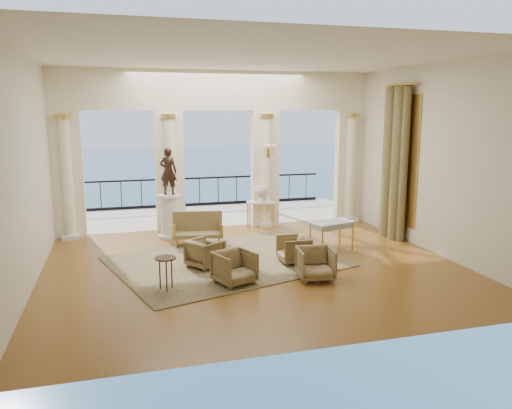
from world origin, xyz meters
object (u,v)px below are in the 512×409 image
object	(u,v)px
game_table	(332,225)
pedestal	(170,217)
armchair_a	(235,266)
console_table	(261,206)
armchair_c	(294,248)
side_table	(166,262)
armchair_b	(316,262)
settee	(198,229)
armchair_d	(205,252)
statue	(168,171)

from	to	relation	value
game_table	pedestal	world-z (taller)	pedestal
armchair_a	console_table	world-z (taller)	console_table
armchair_c	side_table	size ratio (longest dim) A/B	1.02
armchair_c	side_table	bearing A→B (deg)	-70.37
armchair_a	armchair_c	world-z (taller)	armchair_a
armchair_b	side_table	size ratio (longest dim) A/B	1.10
armchair_a	settee	bearing A→B (deg)	72.70
armchair_b	console_table	distance (m)	4.72
armchair_a	side_table	world-z (taller)	armchair_a
armchair_d	pedestal	size ratio (longest dim) A/B	0.58
settee	game_table	size ratio (longest dim) A/B	1.15
armchair_c	console_table	xyz separation A→B (m)	(0.23, 3.51, 0.30)
pedestal	statue	xyz separation A→B (m)	(0.00, -0.00, 1.24)
game_table	console_table	world-z (taller)	console_table
armchair_a	statue	world-z (taller)	statue
armchair_b	console_table	bearing A→B (deg)	95.39
armchair_c	settee	xyz separation A→B (m)	(-1.85, 2.12, 0.08)
armchair_b	statue	bearing A→B (deg)	128.39
statue	settee	bearing A→B (deg)	146.51
game_table	armchair_d	bearing A→B (deg)	172.80
armchair_c	settee	size ratio (longest dim) A/B	0.50
settee	statue	size ratio (longest dim) A/B	1.07
armchair_b	pedestal	bearing A→B (deg)	128.39
console_table	side_table	bearing A→B (deg)	-107.37
armchair_b	pedestal	distance (m)	4.91
armchair_c	armchair_d	bearing A→B (deg)	-96.06
armchair_a	pedestal	xyz separation A→B (m)	(-0.86, 4.02, 0.21)
pedestal	armchair_a	bearing A→B (deg)	-77.97
armchair_b	pedestal	size ratio (longest dim) A/B	0.61
armchair_c	pedestal	world-z (taller)	pedestal
game_table	pedestal	xyz separation A→B (m)	(-3.71, 2.31, -0.08)
armchair_c	console_table	world-z (taller)	console_table
armchair_b	game_table	xyz separation A→B (m)	(1.20, 1.91, 0.28)
armchair_c	game_table	bearing A→B (deg)	120.26
pedestal	statue	size ratio (longest dim) A/B	0.95
armchair_a	settee	size ratio (longest dim) A/B	0.54
settee	console_table	distance (m)	2.52
armchair_d	console_table	size ratio (longest dim) A/B	0.79
armchair_d	side_table	distance (m)	1.61
settee	statue	bearing A→B (deg)	132.65
settee	side_table	world-z (taller)	settee
armchair_b	settee	world-z (taller)	settee
armchair_a	armchair_b	distance (m)	1.66
armchair_b	settee	xyz separation A→B (m)	(-1.90, 3.31, 0.05)
armchair_a	armchair_b	world-z (taller)	same
console_table	armchair_c	bearing A→B (deg)	-76.03
armchair_d	side_table	size ratio (longest dim) A/B	1.03
side_table	settee	bearing A→B (deg)	70.61
armchair_c	settee	distance (m)	2.81
armchair_a	statue	size ratio (longest dim) A/B	0.58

